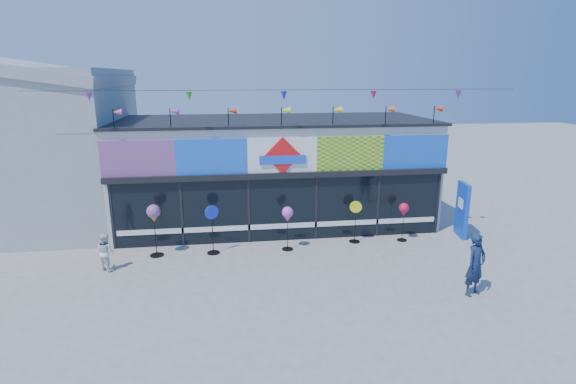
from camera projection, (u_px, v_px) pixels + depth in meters
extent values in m
plane|color=gray|center=(298.00, 282.00, 12.90)|extent=(80.00, 80.00, 0.00)
cube|color=silver|center=(274.00, 171.00, 18.15)|extent=(12.00, 5.00, 4.00)
cube|color=black|center=(283.00, 209.00, 15.91)|extent=(11.60, 0.12, 2.30)
cube|color=black|center=(283.00, 175.00, 15.56)|extent=(12.00, 0.30, 0.20)
cube|color=white|center=(283.00, 226.00, 16.03)|extent=(11.40, 0.10, 0.18)
cube|color=black|center=(274.00, 120.00, 17.63)|extent=(12.20, 5.20, 0.10)
cube|color=black|center=(112.00, 216.00, 15.12)|extent=(0.08, 0.14, 2.30)
cube|color=black|center=(182.00, 214.00, 15.43)|extent=(0.08, 0.14, 2.30)
cube|color=black|center=(249.00, 211.00, 15.74)|extent=(0.08, 0.14, 2.30)
cube|color=black|center=(316.00, 208.00, 16.06)|extent=(0.08, 0.14, 2.30)
cube|color=black|center=(378.00, 206.00, 16.37)|extent=(0.08, 0.14, 2.30)
cube|color=black|center=(437.00, 203.00, 16.68)|extent=(0.08, 0.14, 2.30)
cube|color=red|center=(138.00, 159.00, 14.75)|extent=(2.40, 0.08, 1.20)
cube|color=blue|center=(212.00, 157.00, 15.08)|extent=(2.40, 0.08, 1.20)
cube|color=white|center=(282.00, 155.00, 15.40)|extent=(2.40, 0.08, 1.20)
cube|color=yellow|center=(350.00, 153.00, 15.72)|extent=(2.40, 0.08, 1.20)
cube|color=blue|center=(415.00, 152.00, 16.05)|extent=(2.40, 0.08, 1.20)
cube|color=red|center=(283.00, 155.00, 15.34)|extent=(1.27, 0.06, 1.27)
cube|color=blue|center=(283.00, 160.00, 15.36)|extent=(1.60, 0.05, 0.30)
cube|color=#FF370D|center=(170.00, 217.00, 15.45)|extent=(0.78, 0.03, 0.78)
cube|color=#F953C8|center=(215.00, 209.00, 15.60)|extent=(0.92, 0.03, 0.92)
cube|color=#B426A8|center=(260.00, 199.00, 15.74)|extent=(0.78, 0.03, 0.78)
cube|color=#EBAB0C|center=(304.00, 214.00, 16.11)|extent=(0.92, 0.03, 0.92)
cube|color=green|center=(347.00, 202.00, 16.22)|extent=(0.78, 0.03, 0.78)
cube|color=#DE5D14|center=(388.00, 198.00, 16.41)|extent=(0.92, 0.03, 0.92)
cylinder|color=black|center=(114.00, 120.00, 14.56)|extent=(0.03, 0.03, 0.70)
cone|color=#EE4F71|center=(117.00, 112.00, 14.52)|extent=(0.30, 0.22, 0.22)
cylinder|color=black|center=(170.00, 119.00, 14.81)|extent=(0.03, 0.03, 0.70)
cone|color=#A8249F|center=(174.00, 112.00, 14.76)|extent=(0.30, 0.22, 0.22)
cylinder|color=black|center=(228.00, 119.00, 15.06)|extent=(0.03, 0.03, 0.70)
cone|color=red|center=(232.00, 111.00, 15.02)|extent=(0.30, 0.22, 0.22)
cylinder|color=black|center=(281.00, 118.00, 15.30)|extent=(0.03, 0.03, 0.70)
cone|color=#F1FF15|center=(286.00, 110.00, 15.26)|extent=(0.30, 0.22, 0.22)
cylinder|color=black|center=(333.00, 117.00, 15.55)|extent=(0.03, 0.03, 0.70)
cone|color=yellow|center=(337.00, 110.00, 15.50)|extent=(0.30, 0.22, 0.22)
cylinder|color=black|center=(386.00, 116.00, 15.80)|extent=(0.03, 0.03, 0.70)
cone|color=#E25C15|center=(390.00, 109.00, 15.76)|extent=(0.30, 0.22, 0.22)
cylinder|color=black|center=(434.00, 116.00, 16.05)|extent=(0.03, 0.03, 0.70)
cone|color=red|center=(438.00, 109.00, 16.00)|extent=(0.30, 0.22, 0.22)
cylinder|color=black|center=(284.00, 90.00, 14.44)|extent=(16.00, 0.01, 0.01)
cone|color=purple|center=(89.00, 97.00, 13.68)|extent=(0.20, 0.20, 0.28)
cone|color=green|center=(189.00, 96.00, 14.08)|extent=(0.20, 0.20, 0.28)
cone|color=#181BD2|center=(284.00, 96.00, 14.49)|extent=(0.20, 0.20, 0.28)
cone|color=#CE134C|center=(373.00, 95.00, 14.89)|extent=(0.20, 0.20, 0.28)
cone|color=purple|center=(458.00, 95.00, 15.30)|extent=(0.20, 0.20, 0.28)
cube|color=#9C9EA1|center=(17.00, 148.00, 17.51)|extent=(8.00, 7.00, 6.00)
cube|color=#9C9EA1|center=(4.00, 66.00, 16.73)|extent=(8.18, 7.20, 1.54)
cube|color=blue|center=(462.00, 210.00, 16.36)|extent=(0.32, 1.01, 2.00)
cube|color=white|center=(461.00, 203.00, 16.29)|extent=(0.12, 0.45, 0.35)
cylinder|color=black|center=(157.00, 255.00, 14.78)|extent=(0.44, 0.44, 0.03)
cylinder|color=black|center=(155.00, 234.00, 14.59)|extent=(0.03, 0.03, 1.44)
sphere|color=orange|center=(153.00, 211.00, 14.39)|extent=(0.44, 0.44, 0.44)
cone|color=orange|center=(154.00, 219.00, 14.46)|extent=(0.22, 0.22, 0.20)
cylinder|color=black|center=(213.00, 253.00, 14.99)|extent=(0.42, 0.42, 0.03)
cylinder|color=black|center=(213.00, 233.00, 14.81)|extent=(0.03, 0.03, 1.37)
cylinder|color=#1731C9|center=(212.00, 212.00, 14.63)|extent=(0.44, 0.23, 0.46)
cylinder|color=black|center=(288.00, 249.00, 15.30)|extent=(0.38, 0.38, 0.03)
cylinder|color=black|center=(288.00, 231.00, 15.14)|extent=(0.02, 0.02, 1.25)
sphere|color=#DD49C8|center=(288.00, 212.00, 14.97)|extent=(0.38, 0.38, 0.38)
cone|color=#DD49C8|center=(288.00, 219.00, 15.03)|extent=(0.19, 0.19, 0.17)
cylinder|color=black|center=(354.00, 241.00, 16.00)|extent=(0.39, 0.39, 0.03)
cylinder|color=black|center=(355.00, 224.00, 15.84)|extent=(0.02, 0.02, 1.25)
cylinder|color=yellow|center=(356.00, 207.00, 15.68)|extent=(0.42, 0.15, 0.42)
cylinder|color=black|center=(402.00, 240.00, 16.14)|extent=(0.35, 0.35, 0.03)
cylinder|color=black|center=(403.00, 225.00, 15.99)|extent=(0.02, 0.02, 1.15)
sphere|color=red|center=(404.00, 208.00, 15.83)|extent=(0.35, 0.35, 0.35)
cone|color=red|center=(404.00, 214.00, 15.89)|extent=(0.18, 0.18, 0.16)
imported|color=#162445|center=(476.00, 265.00, 11.96)|extent=(0.74, 0.63, 1.73)
imported|color=white|center=(106.00, 252.00, 13.57)|extent=(0.65, 0.59, 1.16)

